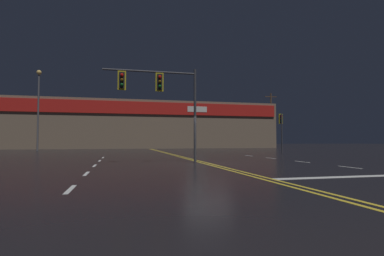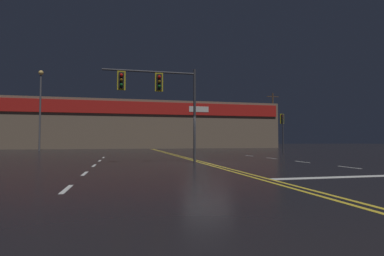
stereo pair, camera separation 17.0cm
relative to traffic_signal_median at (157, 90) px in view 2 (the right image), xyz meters
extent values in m
plane|color=black|center=(2.52, -0.68, -3.89)|extent=(200.00, 200.00, 0.00)
cube|color=gold|center=(2.37, -0.68, -3.88)|extent=(0.12, 60.00, 0.01)
cube|color=gold|center=(2.67, -0.68, -3.88)|extent=(0.12, 60.00, 0.01)
cube|color=silver|center=(-3.07, -7.88, -3.88)|extent=(0.12, 1.40, 0.01)
cube|color=silver|center=(-3.07, -4.28, -3.88)|extent=(0.12, 1.40, 0.01)
cube|color=silver|center=(-3.07, -0.68, -3.88)|extent=(0.12, 1.40, 0.01)
cube|color=silver|center=(-3.07, 2.92, -3.88)|extent=(0.12, 1.40, 0.01)
cube|color=silver|center=(-3.07, 6.52, -3.88)|extent=(0.12, 1.40, 0.01)
cube|color=silver|center=(8.11, -4.28, -3.88)|extent=(0.12, 1.40, 0.01)
cube|color=silver|center=(8.11, -0.68, -3.88)|extent=(0.12, 1.40, 0.01)
cube|color=silver|center=(8.11, 2.92, -3.88)|extent=(0.12, 1.40, 0.01)
cube|color=silver|center=(8.11, 6.52, -3.88)|extent=(0.12, 1.40, 0.01)
cylinder|color=#38383D|center=(2.05, 0.01, -1.34)|extent=(0.14, 0.14, 5.09)
cylinder|color=#38383D|center=(-0.39, 0.01, 0.95)|extent=(4.87, 0.10, 0.10)
cube|color=black|center=(0.10, 0.01, 0.41)|extent=(0.28, 0.24, 0.84)
cube|color=gold|center=(0.10, 0.01, 0.41)|extent=(0.42, 0.08, 0.99)
sphere|color=red|center=(0.10, -0.15, 0.66)|extent=(0.17, 0.17, 0.17)
sphere|color=#543707|center=(0.10, -0.15, 0.41)|extent=(0.17, 0.17, 0.17)
sphere|color=#084513|center=(0.10, -0.15, 0.16)|extent=(0.17, 0.17, 0.17)
cube|color=black|center=(-1.85, 0.01, 0.41)|extent=(0.28, 0.24, 0.84)
cube|color=gold|center=(-1.85, 0.01, 0.41)|extent=(0.42, 0.08, 0.99)
sphere|color=red|center=(-1.85, -0.15, 0.66)|extent=(0.17, 0.17, 0.17)
sphere|color=#543707|center=(-1.85, -0.15, 0.41)|extent=(0.17, 0.17, 0.17)
sphere|color=#084513|center=(-1.85, -0.15, 0.16)|extent=(0.17, 0.17, 0.17)
cylinder|color=#38383D|center=(13.79, 11.19, -1.95)|extent=(0.13, 0.13, 3.88)
cube|color=black|center=(13.79, 11.37, -0.48)|extent=(0.28, 0.24, 0.84)
cube|color=gold|center=(13.79, 11.37, -0.48)|extent=(0.42, 0.08, 0.99)
sphere|color=red|center=(13.79, 11.21, -0.22)|extent=(0.17, 0.17, 0.17)
sphere|color=#543707|center=(13.79, 11.21, -0.48)|extent=(0.17, 0.17, 0.17)
sphere|color=#084513|center=(13.79, 11.21, -0.73)|extent=(0.17, 0.17, 0.17)
cylinder|color=#59595E|center=(-11.28, 22.53, 0.66)|extent=(0.20, 0.20, 9.10)
sphere|color=#F4C666|center=(-11.28, 22.53, 5.38)|extent=(0.56, 0.56, 0.56)
cube|color=#7A6651|center=(2.52, 35.64, -0.09)|extent=(43.16, 10.00, 7.59)
cube|color=red|center=(2.52, 30.54, 2.38)|extent=(42.30, 0.20, 1.90)
cube|color=white|center=(10.07, 30.49, 2.38)|extent=(3.20, 0.16, 0.90)
cylinder|color=#4C3828|center=(23.46, 31.20, 0.84)|extent=(0.26, 0.26, 9.46)
cube|color=#4C3828|center=(23.46, 31.20, 4.97)|extent=(2.20, 0.12, 0.12)
camera|label=1|loc=(-1.91, -15.70, -2.71)|focal=28.00mm
camera|label=2|loc=(-1.74, -15.74, -2.71)|focal=28.00mm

